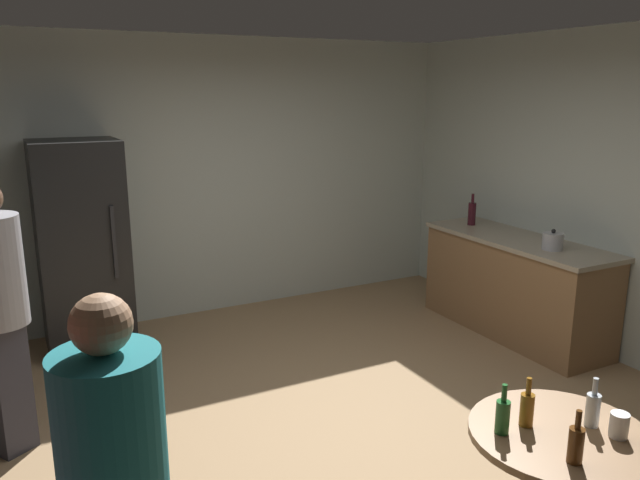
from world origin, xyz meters
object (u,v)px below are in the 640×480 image
(refrigerator, at_px, (82,247))
(kettle, at_px, (553,241))
(wine_bottle_on_counter, at_px, (472,213))
(beer_bottle_green, at_px, (503,415))
(beer_bottle_brown, at_px, (576,444))
(beer_bottle_amber, at_px, (527,408))
(beer_bottle_clear, at_px, (593,408))
(foreground_table, at_px, (559,453))
(plastic_cup_white, at_px, (619,425))

(refrigerator, height_order, kettle, refrigerator)
(kettle, distance_m, wine_bottle_on_counter, 1.06)
(beer_bottle_green, bearing_deg, refrigerator, 109.25)
(kettle, height_order, beer_bottle_brown, kettle)
(wine_bottle_on_counter, height_order, beer_bottle_amber, wine_bottle_on_counter)
(beer_bottle_green, height_order, beer_bottle_clear, same)
(beer_bottle_amber, bearing_deg, beer_bottle_clear, -28.03)
(foreground_table, distance_m, beer_bottle_amber, 0.24)
(beer_bottle_green, distance_m, plastic_cup_white, 0.50)
(beer_bottle_amber, xyz_separation_m, plastic_cup_white, (0.28, -0.26, -0.03))
(wine_bottle_on_counter, relative_size, foreground_table, 0.39)
(foreground_table, relative_size, beer_bottle_clear, 3.48)
(wine_bottle_on_counter, relative_size, beer_bottle_amber, 1.35)
(kettle, bearing_deg, beer_bottle_amber, -139.59)
(refrigerator, relative_size, plastic_cup_white, 16.36)
(refrigerator, xyz_separation_m, beer_bottle_clear, (1.67, -3.79, -0.08))
(refrigerator, relative_size, wine_bottle_on_counter, 5.81)
(beer_bottle_brown, distance_m, beer_bottle_green, 0.32)
(refrigerator, bearing_deg, kettle, -28.69)
(beer_bottle_green, bearing_deg, beer_bottle_amber, -1.10)
(beer_bottle_clear, xyz_separation_m, plastic_cup_white, (0.03, -0.12, -0.03))
(wine_bottle_on_counter, distance_m, beer_bottle_brown, 3.78)
(beer_bottle_amber, bearing_deg, wine_bottle_on_counter, 53.19)
(refrigerator, distance_m, kettle, 3.96)
(kettle, bearing_deg, beer_bottle_clear, -133.59)
(refrigerator, distance_m, foreground_table, 4.06)
(wine_bottle_on_counter, bearing_deg, beer_bottle_brown, -124.55)
(plastic_cup_white, bearing_deg, refrigerator, 113.51)
(beer_bottle_amber, bearing_deg, refrigerator, 111.19)
(beer_bottle_clear, distance_m, plastic_cup_white, 0.12)
(beer_bottle_clear, bearing_deg, foreground_table, 171.44)
(beer_bottle_green, xyz_separation_m, plastic_cup_white, (0.43, -0.26, -0.03))
(beer_bottle_green, relative_size, plastic_cup_white, 2.09)
(foreground_table, bearing_deg, beer_bottle_amber, 130.68)
(beer_bottle_amber, height_order, beer_bottle_clear, same)
(beer_bottle_clear, bearing_deg, plastic_cup_white, -77.91)
(beer_bottle_amber, bearing_deg, plastic_cup_white, -41.97)
(beer_bottle_amber, height_order, plastic_cup_white, beer_bottle_amber)
(refrigerator, height_order, beer_bottle_clear, refrigerator)
(wine_bottle_on_counter, distance_m, beer_bottle_green, 3.60)
(wine_bottle_on_counter, xyz_separation_m, beer_bottle_green, (-2.24, -2.81, -0.20))
(wine_bottle_on_counter, height_order, beer_bottle_brown, wine_bottle_on_counter)
(wine_bottle_on_counter, distance_m, plastic_cup_white, 3.57)
(foreground_table, height_order, plastic_cup_white, plastic_cup_white)
(beer_bottle_green, height_order, plastic_cup_white, beer_bottle_green)
(refrigerator, height_order, foreground_table, refrigerator)
(refrigerator, bearing_deg, plastic_cup_white, -66.49)
(foreground_table, relative_size, beer_bottle_amber, 3.48)
(refrigerator, relative_size, foreground_table, 2.25)
(beer_bottle_amber, relative_size, beer_bottle_brown, 1.00)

